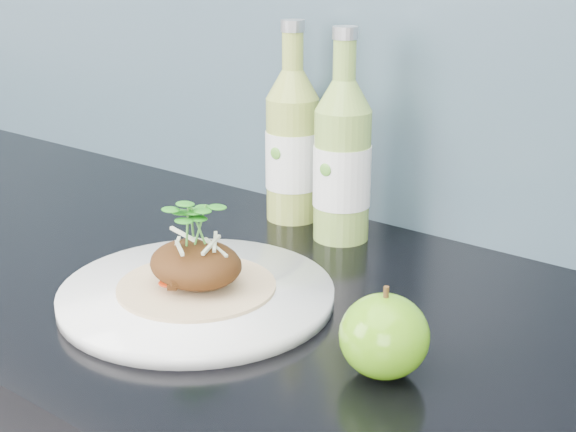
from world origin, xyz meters
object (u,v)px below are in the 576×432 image
object	(u,v)px
green_apple	(384,336)
cider_bottle_left	(292,146)
dinner_plate	(197,294)
cider_bottle_right	(342,162)

from	to	relation	value
green_apple	cider_bottle_left	bearing A→B (deg)	138.70
dinner_plate	green_apple	xyz separation A→B (m)	(0.24, -0.01, 0.03)
dinner_plate	green_apple	bearing A→B (deg)	-1.62
green_apple	cider_bottle_right	distance (m)	0.36
dinner_plate	cider_bottle_right	bearing A→B (deg)	87.18
cider_bottle_right	green_apple	bearing A→B (deg)	-50.27
cider_bottle_left	cider_bottle_right	bearing A→B (deg)	-3.42
green_apple	cider_bottle_right	bearing A→B (deg)	130.87
cider_bottle_left	green_apple	bearing A→B (deg)	-31.26
dinner_plate	green_apple	distance (m)	0.24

